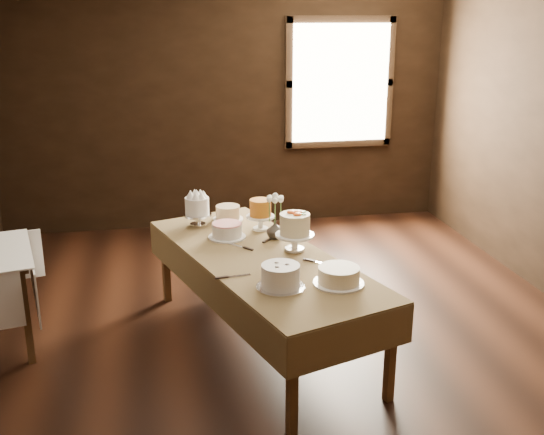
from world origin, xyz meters
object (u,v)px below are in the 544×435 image
Objects in this scene: cake_lattice at (227,231)px; flower_vase at (275,230)px; cake_flowers at (295,234)px; cake_caramel at (260,216)px; cake_server_a at (289,265)px; cake_swirl at (281,277)px; cake_server_b at (325,263)px; cake_meringue at (197,212)px; cake_server_c at (236,245)px; cake_speckled at (228,213)px; cake_server_e at (240,276)px; display_table at (261,262)px; cake_server_d at (276,237)px; cake_cream at (339,276)px.

cake_lattice is 0.37m from flower_vase.
cake_caramel is at bearing 108.36° from cake_flowers.
cake_swirl is at bearing -141.69° from cake_server_a.
cake_swirl is at bearing -101.11° from cake_server_b.
cake_meringue reaches higher than cake_server_c.
cake_server_e is (-0.07, -1.21, -0.05)m from cake_speckled.
cake_swirl is 0.93m from flower_vase.
flower_vase is (-0.09, 0.28, -0.06)m from cake_flowers.
cake_meringue is at bearing 92.30° from cake_server_e.
cake_meringue is 0.96m from cake_flowers.
cake_flowers reaches higher than cake_server_b.
cake_lattice reaches higher than display_table.
cake_meringue is 0.53m from cake_caramel.
cake_server_e is at bearing -80.20° from cake_meringue.
cake_server_b is (0.38, 0.34, -0.07)m from cake_swirl.
cake_swirl is at bearing 152.00° from cake_server_c.
cake_server_a is at bearing -85.22° from cake_caramel.
cake_swirl is 0.96m from cake_server_d.
cake_server_b reaches higher than display_table.
cake_speckled is at bearing 119.49° from flower_vase.
cake_flowers is 0.67m from cake_cream.
cake_caramel reaches higher than cake_swirl.
cake_lattice is 1.05× the size of cake_swirl.
cake_swirl is (-0.23, -0.64, -0.05)m from cake_flowers.
cake_swirl reaches higher than flower_vase.
cake_cream is 0.96m from flower_vase.
cake_server_d and cake_server_e have the same top height.
cake_server_e is at bearing -118.47° from flower_vase.
cake_server_b is 0.62m from cake_server_e.
cake_speckled reaches higher than cake_server_e.
cake_meringue is 1.06× the size of cake_server_a.
cake_swirl is 1.29× the size of cake_server_a.
cake_server_a is 0.57m from flower_vase.
cake_speckled is 0.83× the size of cake_flowers.
cake_meringue is 0.82× the size of cake_swirl.
cake_caramel reaches higher than flower_vase.
cake_lattice is 1.36× the size of cake_server_c.
display_table is at bearing -159.95° from cake_server_d.
cake_server_b is at bearing -113.33° from cake_server_d.
cake_server_c is at bearing -65.23° from cake_meringue.
cake_server_c is 1.73× the size of flower_vase.
cake_flowers reaches higher than cake_server_c.
display_table is 0.59m from cake_swirl.
cake_lattice is (-0.06, -0.45, -0.01)m from cake_speckled.
cake_server_a is at bearing 123.93° from cake_cream.
cake_server_b is at bearing -51.41° from cake_meringue.
cake_meringue is 1.06× the size of cake_server_e.
display_table is at bearing -81.39° from cake_speckled.
cake_server_a and cake_server_b have the same top height.
cake_caramel reaches higher than cake_server_e.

